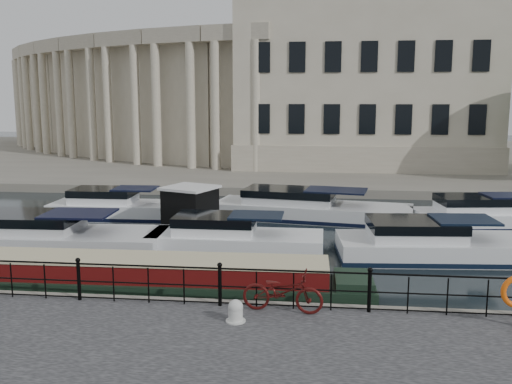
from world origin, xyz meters
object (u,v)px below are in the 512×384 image
bicycle (283,291)px  narrowboat (148,283)px  mooring_bollard (236,311)px  harbour_hut (190,211)px

bicycle → narrowboat: bearing=67.6°
bicycle → narrowboat: 5.12m
mooring_bollard → harbour_hut: 12.42m
narrowboat → bicycle: bearing=-29.9°
mooring_bollard → narrowboat: narrowboat is taller
narrowboat → harbour_hut: bearing=92.8°
bicycle → narrowboat: bicycle is taller
harbour_hut → narrowboat: bearing=-64.1°
mooring_bollard → narrowboat: size_ratio=0.04×
bicycle → harbour_hut: harbour_hut is taller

